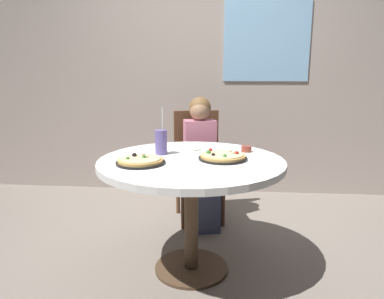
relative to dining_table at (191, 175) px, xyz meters
name	(u,v)px	position (x,y,z in m)	size (l,w,h in m)	color
ground_plane	(191,269)	(0.00, 0.00, -0.64)	(8.00, 8.00, 0.00)	slate
wall_with_window	(206,56)	(0.00, 1.67, 0.81)	(5.20, 0.14, 2.90)	#A8998E
dining_table	(191,175)	(0.00, 0.00, 0.00)	(1.15, 1.15, 0.75)	white
chair_wooden	(198,159)	(-0.02, 0.90, -0.11)	(0.49, 0.49, 0.95)	brown
diner_child	(201,169)	(0.02, 0.73, -0.16)	(0.34, 0.43, 1.08)	#3F4766
pizza_veggie	(141,161)	(-0.29, -0.14, 0.12)	(0.29, 0.29, 0.05)	black
pizza_cheese	(223,157)	(0.19, 0.01, 0.12)	(0.30, 0.30, 0.05)	black
soda_cup	(161,142)	(-0.21, 0.12, 0.19)	(0.08, 0.08, 0.31)	#6659A5
sauce_bowl	(246,149)	(0.35, 0.24, 0.13)	(0.07, 0.07, 0.04)	brown
plate_small	(188,148)	(-0.05, 0.29, 0.11)	(0.18, 0.18, 0.01)	white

